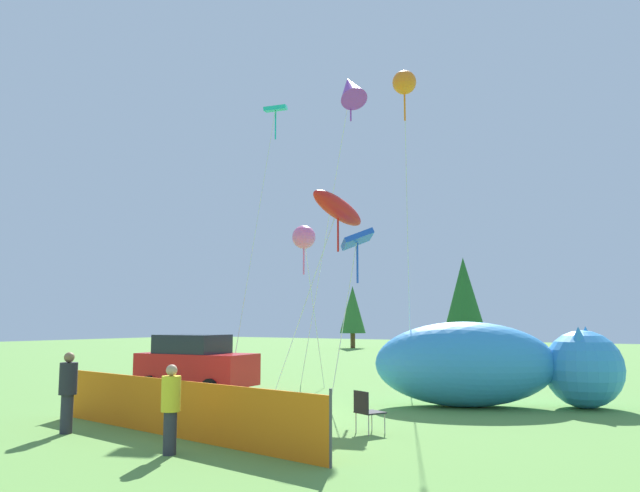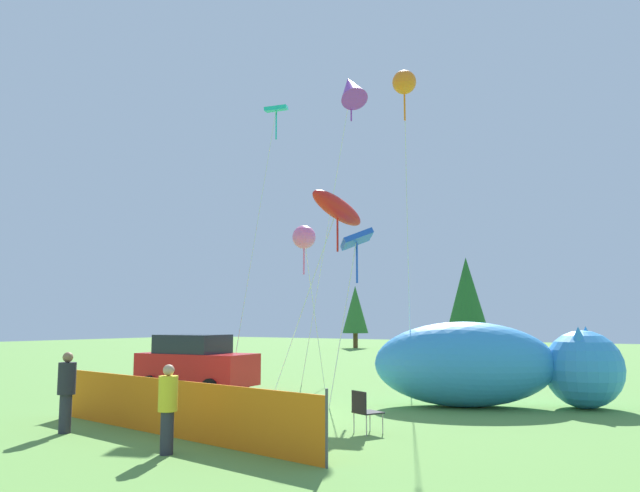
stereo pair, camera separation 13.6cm
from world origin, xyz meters
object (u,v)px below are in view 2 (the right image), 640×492
folding_chair (364,409)px  kite_teal_diamond (275,115)px  parked_car (196,364)px  kite_pink_octopus (304,238)px  kite_red_lizard (337,209)px  spectator_in_black_shirt (66,389)px  kite_orange_flower (404,84)px  kite_purple_delta (351,89)px  kite_blue_box (356,242)px  spectator_in_red_shirt (168,405)px  inflatable_cat (491,367)px

folding_chair → kite_teal_diamond: size_ratio=0.08×
parked_car → kite_pink_octopus: size_ratio=0.74×
kite_teal_diamond → kite_red_lizard: kite_teal_diamond is taller
folding_chair → kite_red_lizard: size_ratio=0.14×
spectator_in_black_shirt → kite_red_lizard: 8.92m
kite_orange_flower → kite_red_lizard: bearing=-114.7°
kite_red_lizard → kite_purple_delta: 7.49m
kite_blue_box → spectator_in_red_shirt: bearing=-87.2°
kite_teal_diamond → folding_chair: bearing=-42.5°
inflatable_cat → folding_chair: bearing=-127.4°
parked_car → kite_purple_delta: (3.78, 4.23, 10.39)m
kite_red_lizard → kite_blue_box: 1.14m
parked_car → spectator_in_red_shirt: (6.76, -7.64, -0.07)m
kite_red_lizard → kite_blue_box: kite_red_lizard is taller
spectator_in_red_shirt → kite_teal_diamond: size_ratio=0.14×
parked_car → kite_red_lizard: 7.60m
kite_teal_diamond → kite_pink_octopus: 6.52m
kite_teal_diamond → spectator_in_red_shirt: bearing=-61.1°
spectator_in_black_shirt → kite_orange_flower: 13.74m
inflatable_cat → kite_teal_diamond: size_ratio=0.60×
kite_teal_diamond → kite_purple_delta: (3.30, 0.49, 0.55)m
kite_blue_box → kite_orange_flower: (0.63, 2.14, 5.42)m
kite_purple_delta → spectator_in_red_shirt: bearing=-75.9°
spectator_in_black_shirt → inflatable_cat: bearing=54.4°
folding_chair → kite_blue_box: kite_blue_box is taller
folding_chair → kite_orange_flower: (-1.74, 6.01, 9.63)m
kite_teal_diamond → kite_blue_box: size_ratio=2.20×
parked_car → kite_orange_flower: (7.02, 2.16, 9.22)m
parked_car → kite_blue_box: (6.39, 0.02, 3.80)m
kite_purple_delta → kite_orange_flower: bearing=-32.6°
spectator_in_red_shirt → kite_purple_delta: bearing=104.1°
spectator_in_red_shirt → kite_orange_flower: (0.26, 9.80, 9.28)m
spectator_in_black_shirt → kite_red_lizard: size_ratio=0.27×
kite_red_lizard → spectator_in_red_shirt: bearing=-83.4°
kite_orange_flower → parked_car: bearing=-162.9°
folding_chair → kite_pink_octopus: 9.11m
folding_chair → kite_purple_delta: kite_purple_delta is taller
spectator_in_red_shirt → kite_red_lizard: (-0.86, 7.37, 4.85)m
parked_car → spectator_in_black_shirt: parked_car is taller
spectator_in_black_shirt → kite_red_lizard: (2.61, 7.05, 4.79)m
inflatable_cat → kite_orange_flower: kite_orange_flower is taller
inflatable_cat → kite_blue_box: size_ratio=1.32×
spectator_in_red_shirt → kite_teal_diamond: (-6.27, 11.38, 9.90)m
folding_chair → kite_pink_octopus: bearing=67.5°
spectator_in_red_shirt → kite_orange_flower: size_ratio=0.15×
spectator_in_black_shirt → kite_purple_delta: bearing=87.6°
kite_pink_octopus → kite_purple_delta: kite_purple_delta is taller
parked_car → kite_pink_octopus: kite_pink_octopus is taller
kite_teal_diamond → kite_blue_box: bearing=-32.2°
parked_car → kite_red_lizard: bearing=-9.1°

